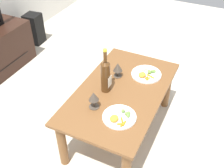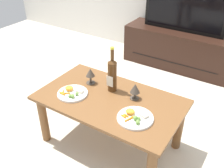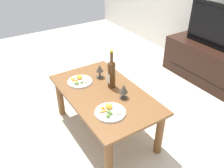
{
  "view_description": "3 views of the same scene",
  "coord_description": "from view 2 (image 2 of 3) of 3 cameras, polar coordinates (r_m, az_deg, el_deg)",
  "views": [
    {
      "loc": [
        -1.52,
        -0.64,
        1.85
      ],
      "look_at": [
        -0.04,
        0.06,
        0.54
      ],
      "focal_mm": 43.55,
      "sensor_mm": 36.0,
      "label": 1
    },
    {
      "loc": [
        0.89,
        -1.37,
        1.62
      ],
      "look_at": [
        -0.03,
        0.07,
        0.55
      ],
      "focal_mm": 41.38,
      "sensor_mm": 36.0,
      "label": 2
    },
    {
      "loc": [
        1.54,
        -0.9,
        1.69
      ],
      "look_at": [
        0.03,
        0.06,
        0.56
      ],
      "focal_mm": 37.69,
      "sensor_mm": 36.0,
      "label": 3
    }
  ],
  "objects": [
    {
      "name": "dinner_plate_left",
      "position": [
        2.06,
        -8.75,
        -1.95
      ],
      "size": [
        0.24,
        0.24,
        0.05
      ],
      "color": "white",
      "rests_on": "dining_table"
    },
    {
      "name": "goblet_right",
      "position": [
        1.96,
        5.1,
        -1.1
      ],
      "size": [
        0.08,
        0.08,
        0.13
      ],
      "color": "#473D33",
      "rests_on": "dining_table"
    },
    {
      "name": "ground_plane",
      "position": [
        2.3,
        -0.41,
        -12.76
      ],
      "size": [
        6.4,
        6.4,
        0.0
      ],
      "primitive_type": "plane",
      "color": "beige"
    },
    {
      "name": "wine_bottle",
      "position": [
        2.02,
        0.05,
        2.24
      ],
      "size": [
        0.07,
        0.07,
        0.38
      ],
      "color": "#4C2D14",
      "rests_on": "dining_table"
    },
    {
      "name": "goblet_left",
      "position": [
        2.15,
        -4.8,
        2.34
      ],
      "size": [
        0.08,
        0.08,
        0.14
      ],
      "color": "#473D33",
      "rests_on": "dining_table"
    },
    {
      "name": "tv_screen",
      "position": [
        3.27,
        15.81,
        15.6
      ],
      "size": [
        0.99,
        0.05,
        0.53
      ],
      "color": "black",
      "rests_on": "tv_stand"
    },
    {
      "name": "dining_table",
      "position": [
        2.05,
        -0.46,
        -5.22
      ],
      "size": [
        1.12,
        0.66,
        0.47
      ],
      "color": "brown",
      "rests_on": "ground_plane"
    },
    {
      "name": "dinner_plate_right",
      "position": [
        1.8,
        5.12,
        -7.33
      ],
      "size": [
        0.26,
        0.26,
        0.05
      ],
      "color": "white",
      "rests_on": "dining_table"
    },
    {
      "name": "tv_stand",
      "position": [
        3.45,
        14.58,
        7.47
      ],
      "size": [
        1.39,
        0.43,
        0.49
      ],
      "color": "black",
      "rests_on": "ground_plane"
    }
  ]
}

